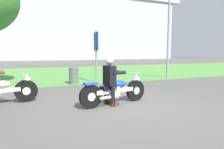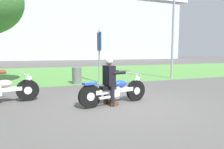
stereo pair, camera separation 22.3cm
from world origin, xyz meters
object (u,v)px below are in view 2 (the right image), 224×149
Objects in this scene: rider_lead at (110,77)px; streetlight_pole at (175,13)px; motorcycle_lead at (115,91)px; trash_can at (77,76)px; sign_banner at (99,48)px.

streetlight_pole reaches higher than rider_lead.
trash_can is at bearing 83.29° from motorcycle_lead.
trash_can is 0.30× the size of sign_banner.
trash_can is at bearing -178.88° from streetlight_pole.
motorcycle_lead reaches higher than trash_can.
sign_banner is at bearing -178.51° from streetlight_pole.
rider_lead is at bearing -141.94° from streetlight_pole.
rider_lead is 1.78× the size of trash_can.
sign_banner reaches higher than rider_lead.
trash_can is (-0.32, 4.22, 0.00)m from motorcycle_lead.
streetlight_pole is at bearing 1.49° from sign_banner.
trash_can is 1.75m from sign_banner.
streetlight_pole reaches higher than sign_banner.
rider_lead is 0.23× the size of streetlight_pole.
motorcycle_lead is 7.70m from streetlight_pole.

